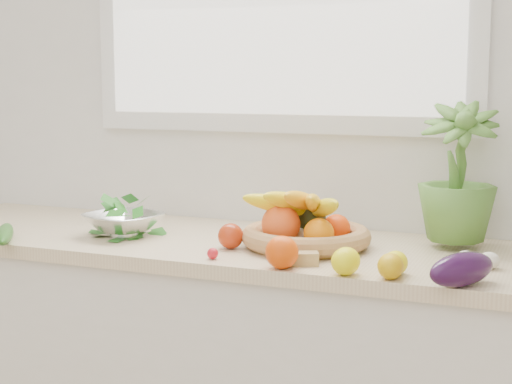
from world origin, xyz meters
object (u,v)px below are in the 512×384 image
at_px(cucumber, 5,234).
at_px(potted_herb, 457,171).
at_px(apple, 231,236).
at_px(fruit_basket, 305,229).
at_px(eggplant, 462,269).
at_px(colander_with_spinach, 124,217).

bearing_deg(cucumber, potted_herb, 18.64).
height_order(apple, fruit_basket, fruit_basket).
height_order(eggplant, colander_with_spinach, colander_with_spinach).
xyz_separation_m(apple, cucumber, (-0.65, -0.17, -0.01)).
bearing_deg(potted_herb, colander_with_spinach, -167.47).
distance_m(fruit_basket, colander_with_spinach, 0.56).
bearing_deg(colander_with_spinach, eggplant, -11.22).
bearing_deg(potted_herb, cucumber, -161.36).
height_order(cucumber, fruit_basket, fruit_basket).
relative_size(eggplant, potted_herb, 0.51).
distance_m(potted_herb, fruit_basket, 0.45).
relative_size(potted_herb, colander_with_spinach, 1.44).
relative_size(apple, cucumber, 0.28).
height_order(apple, potted_herb, potted_herb).
xyz_separation_m(fruit_basket, colander_with_spinach, (-0.56, -0.06, 0.01)).
relative_size(fruit_basket, colander_with_spinach, 1.44).
height_order(eggplant, cucumber, eggplant).
bearing_deg(cucumber, eggplant, 0.00).
distance_m(apple, cucumber, 0.67).
xyz_separation_m(cucumber, colander_with_spinach, (0.28, 0.20, 0.04)).
distance_m(eggplant, potted_herb, 0.46).
bearing_deg(fruit_basket, colander_with_spinach, -173.97).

